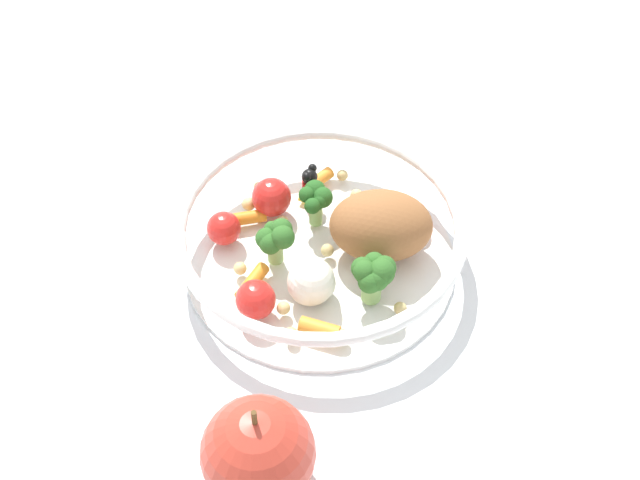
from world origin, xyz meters
name	(u,v)px	position (x,y,z in m)	size (l,w,h in m)	color
ground_plane	(299,258)	(0.00, 0.00, 0.00)	(2.40, 2.40, 0.00)	white
food_container	(327,241)	(0.02, -0.02, 0.03)	(0.23, 0.23, 0.06)	white
loose_apple	(258,453)	(-0.11, -0.17, 0.04)	(0.08, 0.08, 0.09)	#BC3828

